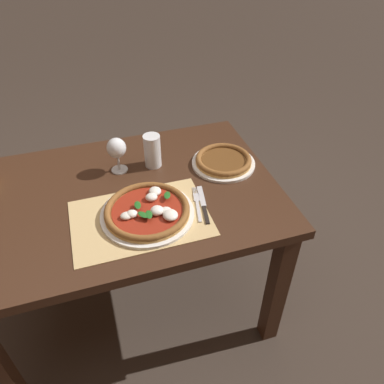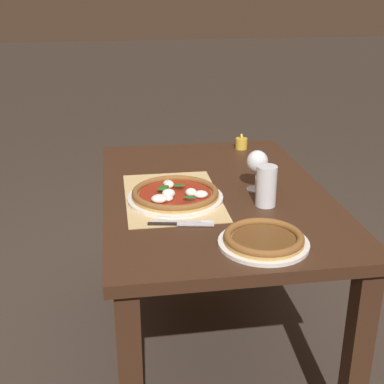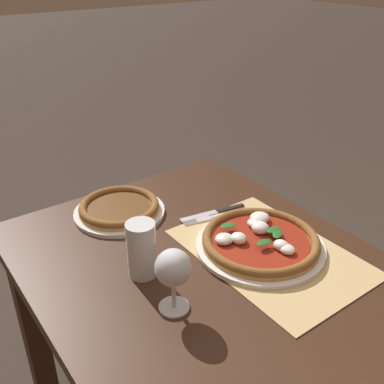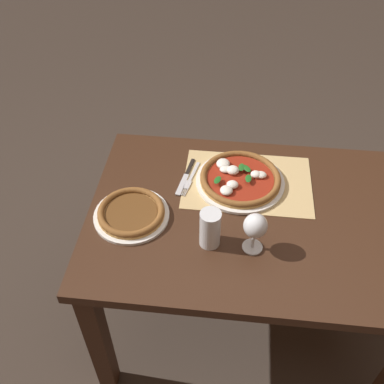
{
  "view_description": "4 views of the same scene",
  "coord_description": "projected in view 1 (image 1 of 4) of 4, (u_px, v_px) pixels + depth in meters",
  "views": [
    {
      "loc": [
        -0.08,
        -1.17,
        1.69
      ],
      "look_at": [
        0.24,
        -0.16,
        0.81
      ],
      "focal_mm": 35.0,
      "sensor_mm": 36.0,
      "label": 1
    },
    {
      "loc": [
        1.83,
        -0.37,
        1.49
      ],
      "look_at": [
        0.23,
        -0.12,
        0.83
      ],
      "focal_mm": 50.0,
      "sensor_mm": 36.0,
      "label": 2
    },
    {
      "loc": [
        -0.63,
        0.57,
        1.45
      ],
      "look_at": [
        0.31,
        -0.11,
        0.82
      ],
      "focal_mm": 42.0,
      "sensor_mm": 36.0,
      "label": 3
    },
    {
      "loc": [
        0.11,
        1.12,
        1.95
      ],
      "look_at": [
        0.24,
        -0.01,
        0.82
      ],
      "focal_mm": 42.0,
      "sensor_mm": 36.0,
      "label": 4
    }
  ],
  "objects": [
    {
      "name": "ground_plane",
      "position": [
        139.0,
        302.0,
        1.95
      ],
      "size": [
        24.0,
        24.0,
        0.0
      ],
      "primitive_type": "plane",
      "color": "#382D26"
    },
    {
      "name": "dining_table",
      "position": [
        126.0,
        214.0,
        1.55
      ],
      "size": [
        1.23,
        0.83,
        0.74
      ],
      "color": "#382114",
      "rests_on": "ground"
    },
    {
      "name": "paper_placemat",
      "position": [
        140.0,
        218.0,
        1.37
      ],
      "size": [
        0.5,
        0.34,
        0.0
      ],
      "primitive_type": "cube",
      "color": "tan",
      "rests_on": "dining_table"
    },
    {
      "name": "pizza_near",
      "position": [
        148.0,
        211.0,
        1.36
      ],
      "size": [
        0.34,
        0.34,
        0.05
      ],
      "color": "silver",
      "rests_on": "paper_placemat"
    },
    {
      "name": "pizza_far",
      "position": [
        223.0,
        161.0,
        1.62
      ],
      "size": [
        0.27,
        0.27,
        0.04
      ],
      "color": "silver",
      "rests_on": "dining_table"
    },
    {
      "name": "wine_glass",
      "position": [
        117.0,
        149.0,
        1.53
      ],
      "size": [
        0.08,
        0.08,
        0.16
      ],
      "color": "silver",
      "rests_on": "dining_table"
    },
    {
      "name": "pint_glass",
      "position": [
        152.0,
        151.0,
        1.58
      ],
      "size": [
        0.07,
        0.07,
        0.15
      ],
      "color": "silver",
      "rests_on": "dining_table"
    },
    {
      "name": "fork",
      "position": [
        197.0,
        203.0,
        1.42
      ],
      "size": [
        0.06,
        0.2,
        0.0
      ],
      "color": "#B7B7BC",
      "rests_on": "paper_placemat"
    },
    {
      "name": "knife",
      "position": [
        203.0,
        204.0,
        1.42
      ],
      "size": [
        0.05,
        0.21,
        0.01
      ],
      "color": "black",
      "rests_on": "paper_placemat"
    }
  ]
}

